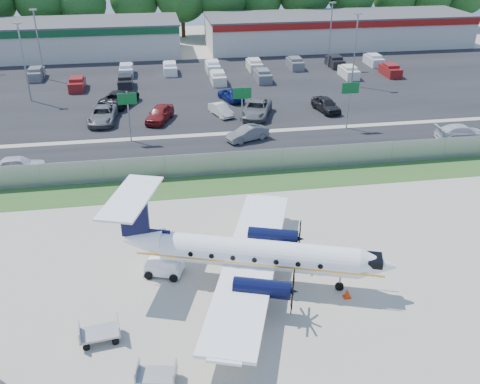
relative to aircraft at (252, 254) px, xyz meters
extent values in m
plane|color=#B7AE9B|center=(0.46, 1.29, -1.98)|extent=(170.00, 170.00, 0.00)
cube|color=#2D561E|center=(0.46, 13.29, -1.97)|extent=(170.00, 4.00, 0.02)
cube|color=black|center=(0.46, 20.29, -1.97)|extent=(170.00, 8.00, 0.02)
cube|color=black|center=(0.46, 41.29, -1.97)|extent=(170.00, 32.00, 0.02)
cube|color=gray|center=(0.46, 15.29, -0.98)|extent=(120.00, 0.02, 1.90)
cube|color=gray|center=(0.46, 15.29, 0.00)|extent=(120.00, 0.06, 0.06)
cube|color=gray|center=(0.46, 15.29, -1.93)|extent=(120.00, 0.06, 0.06)
cube|color=beige|center=(-23.54, 63.29, 0.52)|extent=(46.00, 12.00, 5.00)
cube|color=#474749|center=(-23.54, 63.29, 3.14)|extent=(46.40, 12.40, 0.24)
cube|color=#0F4723|center=(-23.54, 57.19, 2.52)|extent=(46.00, 0.20, 1.00)
cube|color=beige|center=(26.46, 63.29, 0.52)|extent=(44.00, 12.00, 5.00)
cube|color=#474749|center=(26.46, 63.29, 3.14)|extent=(44.40, 12.40, 0.24)
cube|color=maroon|center=(26.46, 57.19, 2.52)|extent=(44.00, 0.20, 1.00)
cylinder|color=gray|center=(-7.54, 24.29, 0.52)|extent=(0.14, 0.14, 5.00)
cube|color=#0C5923|center=(-7.54, 24.14, 2.32)|extent=(1.80, 0.08, 1.10)
cylinder|color=gray|center=(3.46, 24.29, 0.52)|extent=(0.14, 0.14, 5.00)
cube|color=#0C5923|center=(3.46, 24.14, 2.32)|extent=(1.80, 0.08, 1.10)
cylinder|color=gray|center=(14.46, 24.29, 0.52)|extent=(0.14, 0.14, 5.00)
cube|color=#0C5923|center=(14.46, 24.14, 2.32)|extent=(1.80, 0.08, 1.10)
cylinder|color=gray|center=(-19.54, 39.29, 2.52)|extent=(0.18, 0.18, 9.00)
cube|color=gray|center=(-19.54, 39.29, 7.02)|extent=(0.90, 0.35, 0.18)
cylinder|color=gray|center=(20.46, 39.29, 2.52)|extent=(0.18, 0.18, 9.00)
cube|color=gray|center=(20.46, 39.29, 7.02)|extent=(0.90, 0.35, 0.18)
cylinder|color=gray|center=(-19.54, 49.29, 2.52)|extent=(0.18, 0.18, 9.00)
cube|color=gray|center=(-19.54, 49.29, 7.02)|extent=(0.90, 0.35, 0.18)
cylinder|color=gray|center=(20.46, 49.29, 2.52)|extent=(0.18, 0.18, 9.00)
cube|color=gray|center=(20.46, 49.29, 7.02)|extent=(0.90, 0.35, 0.18)
cylinder|color=white|center=(0.35, -0.12, 0.00)|extent=(11.46, 5.38, 1.75)
cone|color=white|center=(6.75, -2.31, 0.00)|extent=(2.48, 2.31, 1.75)
cone|color=white|center=(-6.23, 2.13, 0.18)|extent=(2.83, 2.43, 1.75)
cube|color=black|center=(6.58, -2.25, 0.32)|extent=(1.17, 1.40, 0.41)
cube|color=white|center=(-0.09, 0.03, -0.51)|extent=(8.03, 16.29, 0.20)
cylinder|color=black|center=(0.01, -2.82, -0.37)|extent=(3.29, 1.97, 1.01)
cylinder|color=black|center=(1.73, 2.23, -0.37)|extent=(3.29, 1.97, 1.01)
cube|color=black|center=(-6.67, 2.28, 1.75)|extent=(1.71, 0.72, 2.67)
cube|color=white|center=(-6.75, 2.31, 3.08)|extent=(3.94, 6.12, 0.13)
cylinder|color=gray|center=(4.88, -1.67, -1.38)|extent=(0.11, 0.11, 1.20)
cylinder|color=black|center=(4.88, -1.67, -1.72)|extent=(0.54, 0.32, 0.52)
cylinder|color=black|center=(-0.95, -2.50, -1.69)|extent=(0.68, 0.54, 0.59)
cylinder|color=black|center=(0.78, 2.56, -1.69)|extent=(0.68, 0.54, 0.59)
cube|color=white|center=(-5.15, 1.63, -1.50)|extent=(2.49, 1.97, 0.61)
cube|color=white|center=(-4.74, 1.48, -1.02)|extent=(1.28, 1.39, 0.44)
cube|color=black|center=(-4.37, 1.35, -1.00)|extent=(0.47, 0.96, 0.35)
cylinder|color=black|center=(-6.12, 1.25, -1.72)|extent=(0.56, 0.36, 0.52)
cylinder|color=black|center=(-5.66, 2.54, -1.72)|extent=(0.56, 0.36, 0.52)
cylinder|color=black|center=(-4.64, 0.73, -1.72)|extent=(0.56, 0.36, 0.52)
cylinder|color=black|center=(-4.18, 2.01, -1.72)|extent=(0.56, 0.36, 0.52)
cube|color=gray|center=(-8.65, -3.65, -1.52)|extent=(2.20, 1.49, 0.12)
cube|color=gray|center=(-9.62, -3.78, -1.21)|extent=(0.24, 1.24, 0.62)
cube|color=gray|center=(-7.68, -3.53, -1.21)|extent=(0.24, 1.24, 0.62)
cylinder|color=black|center=(-9.29, -4.31, -1.80)|extent=(0.38, 0.17, 0.37)
cylinder|color=black|center=(-9.44, -3.18, -1.80)|extent=(0.38, 0.17, 0.37)
cylinder|color=black|center=(-7.86, -4.13, -1.80)|extent=(0.38, 0.17, 0.37)
cylinder|color=black|center=(-8.01, -3.00, -1.80)|extent=(0.38, 0.17, 0.37)
cube|color=gray|center=(-5.85, -6.97, -1.56)|extent=(2.03, 1.44, 0.11)
cube|color=gray|center=(-6.72, -6.81, -1.28)|extent=(0.28, 1.11, 0.56)
cube|color=gray|center=(-4.98, -7.13, -1.28)|extent=(0.28, 1.11, 0.56)
cylinder|color=black|center=(-6.39, -6.35, -1.81)|extent=(0.35, 0.17, 0.34)
cylinder|color=black|center=(-5.11, -6.59, -1.81)|extent=(0.35, 0.17, 0.34)
cone|color=red|center=(5.11, -2.38, -1.68)|extent=(0.41, 0.41, 0.61)
cube|color=red|center=(5.11, -2.38, -1.96)|extent=(0.43, 0.43, 0.03)
cone|color=red|center=(-1.67, -5.96, -1.73)|extent=(0.34, 0.34, 0.50)
cube|color=red|center=(-1.67, -5.96, -1.97)|extent=(0.36, 0.36, 0.03)
cone|color=red|center=(-4.92, 14.65, -1.69)|extent=(0.38, 0.38, 0.58)
cube|color=red|center=(-4.92, 14.65, -1.97)|extent=(0.41, 0.41, 0.03)
imported|color=silver|center=(-16.83, 18.30, -1.98)|extent=(4.49, 1.84, 1.53)
imported|color=#595B5E|center=(3.75, 22.63, -1.98)|extent=(4.50, 3.02, 1.40)
imported|color=silver|center=(24.49, 19.35, -1.98)|extent=(5.30, 2.40, 1.50)
imported|color=#595B5E|center=(-10.57, 30.27, -1.98)|extent=(3.07, 6.04, 1.63)
imported|color=maroon|center=(-4.56, 29.60, -1.98)|extent=(3.65, 5.30, 1.68)
imported|color=beige|center=(2.15, 30.43, -1.98)|extent=(2.57, 4.14, 1.29)
imported|color=#595B5E|center=(5.93, 29.45, -1.98)|extent=(4.74, 6.70, 1.70)
imported|color=black|center=(14.00, 29.89, -1.98)|extent=(2.67, 4.90, 1.58)
imported|color=black|center=(-8.97, 36.06, -1.98)|extent=(5.10, 6.82, 1.72)
imported|color=navy|center=(4.03, 35.61, -1.98)|extent=(3.11, 4.86, 1.54)
camera|label=1|loc=(-4.97, -25.64, 17.44)|focal=40.00mm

